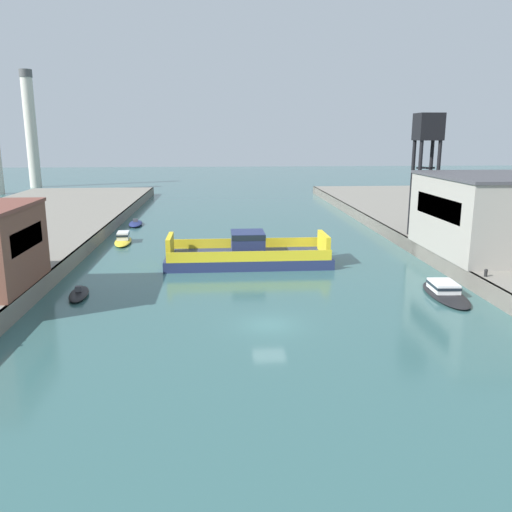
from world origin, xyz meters
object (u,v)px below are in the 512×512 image
Objects in this scene: chain_ferry at (248,254)px; moored_boat_mid_left at (123,239)px; moored_boat_near_right at (79,294)px; moored_boat_mid_right at (136,224)px; moored_boat_near_left at (445,291)px; warehouse_shed at (500,214)px; crane_tower at (427,143)px; smokestack_distant_a at (30,126)px.

moored_boat_mid_left is (-15.89, 12.83, -0.58)m from chain_ferry.
moored_boat_mid_right is (-0.75, 37.51, 0.03)m from moored_boat_near_right.
moored_boat_near_left reaches higher than moored_boat_near_right.
chain_ferry is at bearing 173.13° from warehouse_shed.
chain_ferry is at bearing 142.56° from moored_boat_near_left.
moored_boat_near_left is 41.69m from moored_boat_mid_left.
warehouse_shed is at bearing -6.87° from chain_ferry.
moored_boat_near_right is at bearing -89.33° from moored_boat_mid_left.
moored_boat_mid_right is 0.43× the size of crane_tower.
moored_boat_near_right is 43.38m from warehouse_shed.
moored_boat_mid_left is 13.72m from moored_boat_mid_right.
chain_ferry is 1.13× the size of warehouse_shed.
warehouse_shed is (9.83, 9.71, 5.35)m from moored_boat_near_left.
moored_boat_mid_right is at bearing 91.14° from moored_boat_near_right.
chain_ferry is 2.82× the size of moored_boat_mid_right.
moored_boat_near_right is at bearing 176.55° from moored_boat_near_left.
moored_boat_mid_left reaches higher than moored_boat_near_left.
warehouse_shed is at bearing -34.64° from moored_boat_mid_right.
smokestack_distant_a is at bearing 123.98° from moored_boat_near_left.
moored_boat_mid_right is 52.64m from warehouse_shed.
smokestack_distant_a is (-74.89, 84.09, 3.24)m from crane_tower.
moored_boat_near_left is at bearing -37.44° from chain_ferry.
chain_ferry is at bearing -38.91° from moored_boat_mid_left.
smokestack_distant_a is at bearing 130.32° from warehouse_shed.
chain_ferry is at bearing -59.73° from smokestack_distant_a.
chain_ferry is 2.47× the size of moored_boat_mid_left.
moored_boat_near_left is 0.57× the size of crane_tower.
warehouse_shed is (43.07, -29.76, 5.51)m from moored_boat_mid_right.
crane_tower is at bearing 75.04° from moored_boat_near_left.
moored_boat_near_right is 0.16× the size of smokestack_distant_a.
crane_tower reaches higher than moored_boat_mid_right.
moored_boat_near_right is 0.34× the size of crane_tower.
chain_ferry is 20.43m from moored_boat_mid_left.
chain_ferry reaches higher than moored_boat_near_right.
moored_boat_near_right is (-32.50, 1.96, -0.19)m from moored_boat_near_left.
warehouse_shed is at bearing -20.63° from moored_boat_mid_left.
warehouse_shed is 0.52× the size of smokestack_distant_a.
moored_boat_near_left is 0.28× the size of smokestack_distant_a.
crane_tower reaches higher than moored_boat_mid_left.
moored_boat_mid_right is (-16.36, 26.54, -0.82)m from chain_ferry.
moored_boat_near_left is at bearing -49.90° from moored_boat_mid_right.
crane_tower reaches higher than moored_boat_near_left.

